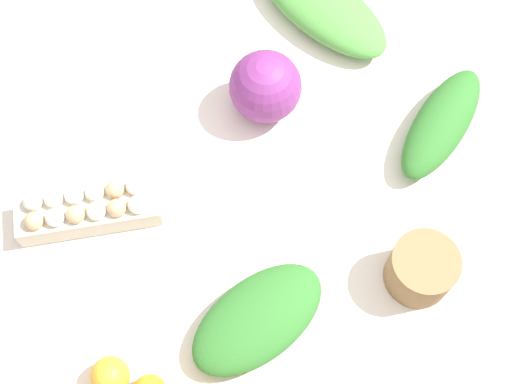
{
  "coord_description": "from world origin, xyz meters",
  "views": [
    {
      "loc": [
        0.4,
        0.47,
        2.18
      ],
      "look_at": [
        0.0,
        0.0,
        0.78
      ],
      "focal_mm": 50.0,
      "sensor_mm": 36.0,
      "label": 1
    }
  ],
  "objects_px": {
    "cabbage_purple": "(265,87)",
    "paper_bag": "(421,269)",
    "egg_carton": "(88,209)",
    "greens_bunch_chard": "(322,6)",
    "greens_bunch_dandelion": "(441,123)",
    "greens_bunch_kale": "(258,319)",
    "orange_3": "(110,376)"
  },
  "relations": [
    {
      "from": "cabbage_purple",
      "to": "greens_bunch_chard",
      "type": "relative_size",
      "value": 0.42
    },
    {
      "from": "paper_bag",
      "to": "greens_bunch_kale",
      "type": "xyz_separation_m",
      "value": [
        0.31,
        -0.14,
        -0.02
      ]
    },
    {
      "from": "cabbage_purple",
      "to": "greens_bunch_kale",
      "type": "relative_size",
      "value": 0.54
    },
    {
      "from": "greens_bunch_chard",
      "to": "greens_bunch_dandelion",
      "type": "height_order",
      "value": "greens_bunch_dandelion"
    },
    {
      "from": "greens_bunch_chard",
      "to": "greens_bunch_dandelion",
      "type": "relative_size",
      "value": 1.22
    },
    {
      "from": "egg_carton",
      "to": "greens_bunch_chard",
      "type": "relative_size",
      "value": 0.79
    },
    {
      "from": "cabbage_purple",
      "to": "egg_carton",
      "type": "relative_size",
      "value": 0.53
    },
    {
      "from": "greens_bunch_chard",
      "to": "greens_bunch_dandelion",
      "type": "distance_m",
      "value": 0.41
    },
    {
      "from": "cabbage_purple",
      "to": "orange_3",
      "type": "distance_m",
      "value": 0.69
    },
    {
      "from": "cabbage_purple",
      "to": "greens_bunch_dandelion",
      "type": "distance_m",
      "value": 0.4
    },
    {
      "from": "egg_carton",
      "to": "orange_3",
      "type": "xyz_separation_m",
      "value": [
        0.17,
        0.31,
        -0.0
      ]
    },
    {
      "from": "greens_bunch_kale",
      "to": "cabbage_purple",
      "type": "bearing_deg",
      "value": -132.66
    },
    {
      "from": "greens_bunch_kale",
      "to": "egg_carton",
      "type": "bearing_deg",
      "value": -73.97
    },
    {
      "from": "greens_bunch_chard",
      "to": "greens_bunch_dandelion",
      "type": "bearing_deg",
      "value": 87.32
    },
    {
      "from": "paper_bag",
      "to": "greens_bunch_chard",
      "type": "xyz_separation_m",
      "value": [
        -0.3,
        -0.62,
        -0.01
      ]
    },
    {
      "from": "orange_3",
      "to": "greens_bunch_dandelion",
      "type": "bearing_deg",
      "value": 177.81
    },
    {
      "from": "egg_carton",
      "to": "greens_bunch_dandelion",
      "type": "distance_m",
      "value": 0.79
    },
    {
      "from": "egg_carton",
      "to": "greens_bunch_chard",
      "type": "xyz_separation_m",
      "value": [
        -0.73,
        -0.07,
        -0.0
      ]
    },
    {
      "from": "greens_bunch_dandelion",
      "to": "greens_bunch_kale",
      "type": "height_order",
      "value": "greens_bunch_dandelion"
    },
    {
      "from": "paper_bag",
      "to": "orange_3",
      "type": "xyz_separation_m",
      "value": [
        0.6,
        -0.24,
        -0.02
      ]
    },
    {
      "from": "paper_bag",
      "to": "greens_bunch_dandelion",
      "type": "height_order",
      "value": "paper_bag"
    },
    {
      "from": "cabbage_purple",
      "to": "paper_bag",
      "type": "xyz_separation_m",
      "value": [
        0.03,
        0.51,
        -0.03
      ]
    },
    {
      "from": "greens_bunch_chard",
      "to": "orange_3",
      "type": "height_order",
      "value": "greens_bunch_chard"
    },
    {
      "from": "cabbage_purple",
      "to": "orange_3",
      "type": "height_order",
      "value": "cabbage_purple"
    },
    {
      "from": "greens_bunch_dandelion",
      "to": "greens_bunch_kale",
      "type": "xyz_separation_m",
      "value": [
        0.59,
        0.07,
        -0.0
      ]
    },
    {
      "from": "cabbage_purple",
      "to": "greens_bunch_kale",
      "type": "bearing_deg",
      "value": 47.34
    },
    {
      "from": "cabbage_purple",
      "to": "paper_bag",
      "type": "relative_size",
      "value": 1.18
    },
    {
      "from": "cabbage_purple",
      "to": "paper_bag",
      "type": "distance_m",
      "value": 0.52
    },
    {
      "from": "greens_bunch_chard",
      "to": "paper_bag",
      "type": "bearing_deg",
      "value": 63.89
    },
    {
      "from": "paper_bag",
      "to": "orange_3",
      "type": "height_order",
      "value": "paper_bag"
    },
    {
      "from": "paper_bag",
      "to": "orange_3",
      "type": "distance_m",
      "value": 0.64
    },
    {
      "from": "greens_bunch_kale",
      "to": "greens_bunch_dandelion",
      "type": "bearing_deg",
      "value": -173.63
    }
  ]
}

